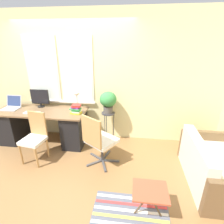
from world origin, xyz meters
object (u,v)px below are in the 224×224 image
monitor (40,98)px  plant_stand (108,116)px  potted_plant (108,101)px  laptop (12,106)px  book_stack (76,109)px  keyboard (32,113)px  couch_loveseat (214,169)px  desk_lamp (77,97)px  mouse (43,113)px  desk_chair_wooden (35,136)px  folding_stool (150,193)px  office_chair_swivel (99,140)px

monitor → plant_stand: bearing=-0.7°
monitor → potted_plant: size_ratio=0.89×
laptop → book_stack: size_ratio=1.46×
monitor → plant_stand: 1.55m
keyboard → couch_loveseat: bearing=-11.0°
desk_lamp → book_stack: bearing=-80.0°
desk_lamp → mouse: bearing=-154.5°
plant_stand → mouse: bearing=-164.7°
laptop → couch_loveseat: 4.04m
monitor → mouse: 0.47m
mouse → desk_chair_wooden: size_ratio=0.07×
laptop → folding_stool: 3.30m
plant_stand → folding_stool: plant_stand is taller
book_stack → potted_plant: 0.67m
book_stack → office_chair_swivel: size_ratio=0.24×
desk_lamp → book_stack: desk_lamp is taller
plant_stand → potted_plant: size_ratio=1.51×
desk_lamp → plant_stand: bearing=4.4°
book_stack → laptop: bearing=175.9°
desk_lamp → office_chair_swivel: 1.09m
desk_chair_wooden → office_chair_swivel: office_chair_swivel is taller
monitor → book_stack: bearing=-17.3°
potted_plant → desk_lamp: bearing=-175.6°
desk_chair_wooden → folding_stool: 2.23m
monitor → desk_lamp: bearing=-4.5°
couch_loveseat → potted_plant: potted_plant is taller
desk_chair_wooden → folding_stool: bearing=-16.3°
mouse → desk_chair_wooden: 0.54m
office_chair_swivel → potted_plant: bearing=-59.8°
office_chair_swivel → plant_stand: bearing=-59.8°
office_chair_swivel → desk_lamp: bearing=-17.6°
folding_stool → plant_stand: bearing=114.0°
laptop → keyboard: laptop is taller
desk_lamp → potted_plant: bearing=4.4°
keyboard → couch_loveseat: (3.33, -0.65, -0.50)m
couch_loveseat → potted_plant: size_ratio=3.00×
folding_stool → mouse: bearing=145.8°
plant_stand → book_stack: bearing=-156.8°
desk_lamp → book_stack: 0.29m
laptop → desk_chair_wooden: laptop is taller
laptop → plant_stand: bearing=4.3°
desk_lamp → folding_stool: 2.30m
couch_loveseat → desk_chair_wooden: bearing=86.2°
desk_lamp → desk_chair_wooden: size_ratio=0.43×
desk_lamp → monitor: bearing=175.5°
mouse → potted_plant: potted_plant is taller
desk_lamp → plant_stand: size_ratio=0.57×
laptop → monitor: (0.58, 0.18, 0.15)m
keyboard → book_stack: bearing=6.5°
desk_chair_wooden → potted_plant: (1.24, 0.81, 0.47)m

